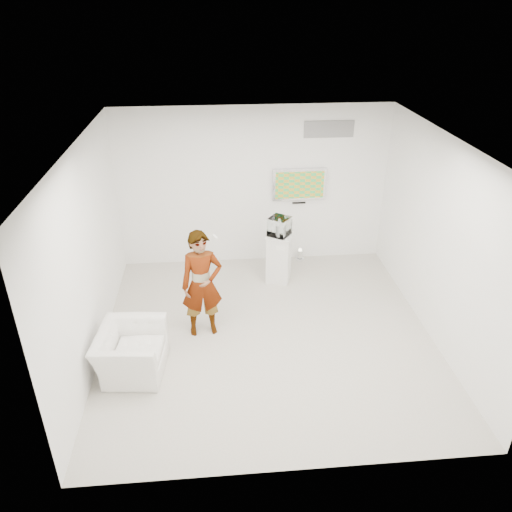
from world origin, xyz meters
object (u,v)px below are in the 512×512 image
tv (299,184)px  floor_uplight (300,255)px  person (202,284)px  pedestal (279,258)px  armchair (131,351)px

tv → floor_uplight: size_ratio=4.09×
person → pedestal: person is taller
tv → floor_uplight: bearing=-61.0°
person → tv: bearing=43.1°
armchair → person: bearing=-44.3°
tv → armchair: tv is taller
tv → armchair: 4.36m
person → floor_uplight: 2.96m
tv → pedestal: (-0.47, -0.80, -1.09)m
tv → person: size_ratio=0.59×
armchair → floor_uplight: armchair is taller
person → pedestal: (1.36, 1.47, -0.40)m
person → armchair: (-0.99, -0.83, -0.53)m
tv → floor_uplight: tv is taller
tv → floor_uplight: (0.06, -0.10, -1.43)m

